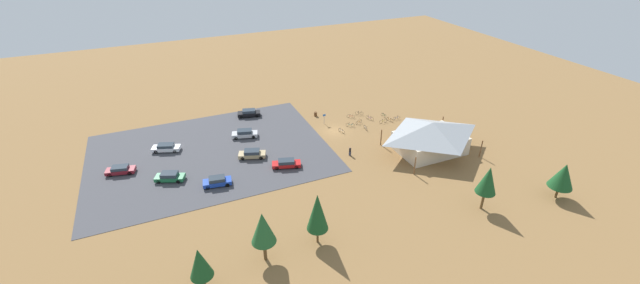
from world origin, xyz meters
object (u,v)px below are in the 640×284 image
lot_sign (324,117)px  bicycle_black_yard_front (359,113)px  pine_far_west (488,180)px  car_white_aisle_side (166,148)px  bicycle_red_near_porch (351,116)px  bicycle_orange_lone_west (390,120)px  bicycle_teal_yard_right (350,125)px  car_red_by_curb (286,163)px  pine_midwest (317,212)px  car_maroon_back_corner (120,170)px  pine_east (563,176)px  bike_pavilion (431,135)px  pine_center (263,228)px  bicycle_yellow_yard_left (383,121)px  bicycle_purple_edge_south (370,118)px  car_black_far_end (249,113)px  visitor_by_pavilion (350,151)px  bicycle_white_back_row (341,131)px  car_blue_second_row (217,181)px  bicycle_orange_by_bin (359,122)px  bicycle_silver_near_sign (365,128)px  car_tan_inner_stall (252,154)px  car_silver_mid_lot (245,134)px  trash_bin (316,114)px  bicycle_green_edge_north (384,115)px  car_green_end_stall (170,177)px  pine_mideast (200,263)px

lot_sign → bicycle_black_yard_front: (-8.30, -0.87, -1.02)m
pine_far_west → car_white_aisle_side: size_ratio=1.36×
bicycle_red_near_porch → bicycle_orange_lone_west: bicycle_red_near_porch is taller
bicycle_teal_yard_right → car_red_by_curb: (16.15, 8.80, 0.34)m
lot_sign → car_white_aisle_side: lot_sign is taller
lot_sign → car_white_aisle_side: size_ratio=0.44×
pine_midwest → pine_far_west: bearing=172.7°
pine_far_west → car_red_by_curb: bearing=-44.1°
bicycle_red_near_porch → car_maroon_back_corner: 42.94m
pine_east → car_red_by_curb: 40.59m
car_red_by_curb → car_maroon_back_corner: 26.17m
bike_pavilion → pine_center: (33.39, 13.09, 1.67)m
bicycle_yellow_yard_left → car_maroon_back_corner: size_ratio=0.39×
bicycle_purple_edge_south → car_maroon_back_corner: (45.89, 1.32, 0.31)m
pine_center → car_maroon_back_corner: 31.23m
car_black_far_end → car_maroon_back_corner: size_ratio=1.04×
bike_pavilion → lot_sign: 20.98m
bicycle_teal_yard_right → visitor_by_pavilion: 10.82m
bicycle_white_back_row → car_blue_second_row: bearing=17.8°
car_black_far_end → lot_sign: bearing=144.0°
bicycle_orange_by_bin → bicycle_silver_near_sign: bearing=90.1°
lot_sign → bicycle_orange_by_bin: bearing=157.4°
car_blue_second_row → bicycle_orange_lone_west: bearing=-166.7°
car_tan_inner_stall → visitor_by_pavilion: (-15.52, 5.89, 0.10)m
pine_far_west → car_silver_mid_lot: pine_far_west is taller
lot_sign → car_tan_inner_stall: bearing=22.5°
bicycle_teal_yard_right → bicycle_black_yard_front: (-4.13, -3.93, 0.02)m
bicycle_red_near_porch → car_silver_mid_lot: 21.80m
bicycle_orange_lone_west → bicycle_black_yard_front: bearing=-49.7°
trash_bin → lot_sign: 4.10m
pine_center → car_red_by_curb: size_ratio=1.39×
bicycle_green_edge_north → car_tan_inner_stall: size_ratio=0.36×
bicycle_orange_by_bin → car_blue_second_row: (29.54, 9.91, 0.36)m
bike_pavilion → pine_midwest: 29.61m
car_black_far_end → car_green_end_stall: size_ratio=1.03×
pine_center → bicycle_white_back_row: pine_center is taller
bike_pavilion → bicycle_silver_near_sign: 13.32m
car_green_end_stall → pine_mideast: bearing=93.8°
lot_sign → pine_far_west: bearing=106.1°
lot_sign → car_black_far_end: lot_sign is taller
pine_east → car_green_end_stall: bearing=-27.6°
pine_far_west → car_blue_second_row: size_ratio=1.53×
car_tan_inner_stall → car_blue_second_row: (6.91, 5.76, -0.00)m
bike_pavilion → pine_midwest: size_ratio=1.89×
visitor_by_pavilion → bicycle_black_yard_front: bearing=-123.9°
bicycle_silver_near_sign → car_tan_inner_stall: bearing=3.8°
car_green_end_stall → car_blue_second_row: (-6.46, 4.15, 0.00)m
car_black_far_end → visitor_by_pavilion: bearing=118.5°
pine_center → visitor_by_pavilion: bearing=-139.4°
lot_sign → pine_east: size_ratio=0.39×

